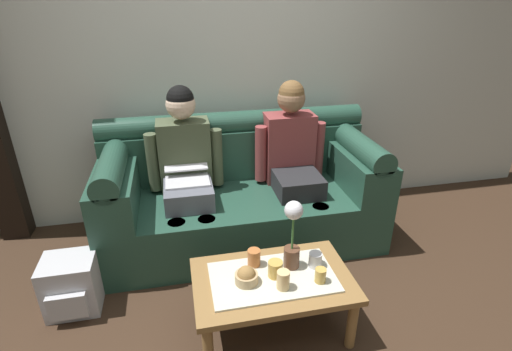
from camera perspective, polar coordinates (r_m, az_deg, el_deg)
name	(u,v)px	position (r m, az deg, el deg)	size (l,w,h in m)	color
ground_plane	(279,350)	(2.36, 3.47, -24.25)	(14.00, 14.00, 0.00)	#382619
back_wall_patterned	(227,42)	(3.22, -4.28, 19.05)	(6.00, 0.12, 2.90)	silver
couch	(241,194)	(3.03, -2.18, -2.74)	(2.08, 0.88, 0.96)	#234738
person_left	(186,165)	(2.87, -10.29, 1.50)	(0.56, 0.67, 1.22)	#595B66
person_right	(293,156)	(2.99, 5.43, 2.85)	(0.56, 0.67, 1.22)	#232326
coffee_table	(273,284)	(2.26, 2.47, -15.74)	(0.89, 0.55, 0.37)	olive
flower_vase	(293,234)	(2.17, 5.42, -8.56)	(0.10, 0.10, 0.42)	brown
snack_bowl	(246,276)	(2.16, -1.43, -14.66)	(0.13, 0.13, 0.10)	tan
cup_near_left	(254,258)	(2.27, -0.30, -12.01)	(0.07, 0.07, 0.10)	#B26633
cup_near_right	(320,275)	(2.19, 9.48, -14.32)	(0.06, 0.06, 0.08)	gold
cup_far_center	(275,269)	(2.19, 2.87, -13.61)	(0.08, 0.08, 0.09)	gold
cup_far_left	(283,280)	(2.12, 4.03, -15.11)	(0.07, 0.07, 0.11)	#DBB77A
cup_far_right	(315,260)	(2.29, 8.73, -12.19)	(0.07, 0.07, 0.09)	silver
backpack_left	(72,285)	(2.70, -25.53, -14.41)	(0.31, 0.31, 0.36)	#B7B7BC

